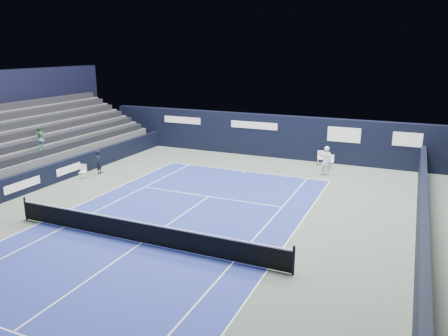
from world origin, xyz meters
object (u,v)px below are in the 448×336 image
object	(u,v)px
line_judge_chair	(83,170)
tennis_net	(141,232)
folding_chair_back_b	(331,160)
folding_chair_back_a	(321,155)
tennis_player	(326,161)

from	to	relation	value
line_judge_chair	tennis_net	size ratio (longest dim) A/B	0.07
folding_chair_back_b	folding_chair_back_a	bearing A→B (deg)	152.82
line_judge_chair	tennis_net	xyz separation A→B (m)	(8.56, -6.37, 0.00)
tennis_player	folding_chair_back_b	bearing A→B (deg)	91.14
line_judge_chair	tennis_player	bearing A→B (deg)	8.86
folding_chair_back_b	line_judge_chair	size ratio (longest dim) A/B	0.98
line_judge_chair	tennis_player	size ratio (longest dim) A/B	0.48
folding_chair_back_b	tennis_player	bearing A→B (deg)	-86.65
folding_chair_back_b	tennis_net	xyz separation A→B (m)	(-4.91, -15.15, 0.01)
folding_chair_back_a	tennis_player	bearing A→B (deg)	-89.62
tennis_net	tennis_player	world-z (taller)	tennis_player
line_judge_chair	tennis_player	xyz separation A→B (m)	(13.50, 6.84, 0.42)
folding_chair_back_b	tennis_player	distance (m)	1.99
folding_chair_back_a	line_judge_chair	distance (m)	15.69
folding_chair_back_b	tennis_net	distance (m)	15.92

